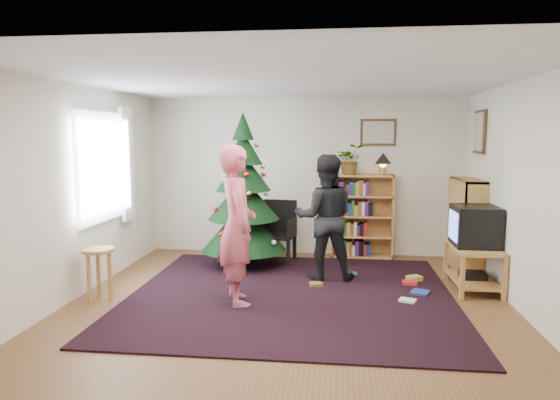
# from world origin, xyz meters

# --- Properties ---
(floor) EXTENTS (5.00, 5.00, 0.00)m
(floor) POSITION_xyz_m (0.00, 0.00, 0.00)
(floor) COLOR brown
(floor) RESTS_ON ground
(ceiling) EXTENTS (5.00, 5.00, 0.00)m
(ceiling) POSITION_xyz_m (0.00, 0.00, 2.50)
(ceiling) COLOR white
(ceiling) RESTS_ON wall_back
(wall_back) EXTENTS (5.00, 0.02, 2.50)m
(wall_back) POSITION_xyz_m (0.00, 2.50, 1.25)
(wall_back) COLOR silver
(wall_back) RESTS_ON floor
(wall_front) EXTENTS (5.00, 0.02, 2.50)m
(wall_front) POSITION_xyz_m (0.00, -2.50, 1.25)
(wall_front) COLOR silver
(wall_front) RESTS_ON floor
(wall_left) EXTENTS (0.02, 5.00, 2.50)m
(wall_left) POSITION_xyz_m (-2.50, 0.00, 1.25)
(wall_left) COLOR silver
(wall_left) RESTS_ON floor
(wall_right) EXTENTS (0.02, 5.00, 2.50)m
(wall_right) POSITION_xyz_m (2.50, 0.00, 1.25)
(wall_right) COLOR silver
(wall_right) RESTS_ON floor
(rug) EXTENTS (3.80, 3.60, 0.02)m
(rug) POSITION_xyz_m (0.00, 0.30, 0.01)
(rug) COLOR black
(rug) RESTS_ON floor
(window_pane) EXTENTS (0.04, 1.20, 1.40)m
(window_pane) POSITION_xyz_m (-2.47, 0.60, 1.50)
(window_pane) COLOR silver
(window_pane) RESTS_ON wall_left
(curtain) EXTENTS (0.06, 0.35, 1.60)m
(curtain) POSITION_xyz_m (-2.43, 1.30, 1.50)
(curtain) COLOR white
(curtain) RESTS_ON wall_left
(picture_back) EXTENTS (0.55, 0.03, 0.42)m
(picture_back) POSITION_xyz_m (1.15, 2.48, 1.95)
(picture_back) COLOR #4C3319
(picture_back) RESTS_ON wall_back
(picture_right) EXTENTS (0.03, 0.50, 0.60)m
(picture_right) POSITION_xyz_m (2.48, 1.75, 1.95)
(picture_right) COLOR #4C3319
(picture_right) RESTS_ON wall_right
(christmas_tree) EXTENTS (1.23, 1.23, 2.24)m
(christmas_tree) POSITION_xyz_m (-0.82, 1.59, 0.93)
(christmas_tree) COLOR #3F2816
(christmas_tree) RESTS_ON rug
(bookshelf_back) EXTENTS (0.95, 0.30, 1.30)m
(bookshelf_back) POSITION_xyz_m (0.92, 2.34, 0.66)
(bookshelf_back) COLOR #BD9043
(bookshelf_back) RESTS_ON floor
(bookshelf_right) EXTENTS (0.30, 0.95, 1.30)m
(bookshelf_right) POSITION_xyz_m (2.34, 1.70, 0.66)
(bookshelf_right) COLOR #BD9043
(bookshelf_right) RESTS_ON floor
(tv_stand) EXTENTS (0.53, 0.95, 0.55)m
(tv_stand) POSITION_xyz_m (2.22, 0.80, 0.33)
(tv_stand) COLOR #BD9043
(tv_stand) RESTS_ON floor
(crt_tv) EXTENTS (0.52, 0.57, 0.49)m
(crt_tv) POSITION_xyz_m (2.22, 0.80, 0.80)
(crt_tv) COLOR black
(crt_tv) RESTS_ON tv_stand
(armchair) EXTENTS (0.56, 0.57, 0.93)m
(armchair) POSITION_xyz_m (-0.36, 1.92, 0.50)
(armchair) COLOR black
(armchair) RESTS_ON rug
(stool) EXTENTS (0.37, 0.37, 0.61)m
(stool) POSITION_xyz_m (-2.20, -0.12, 0.47)
(stool) COLOR #BD9043
(stool) RESTS_ON floor
(person_standing) EXTENTS (0.66, 0.77, 1.80)m
(person_standing) POSITION_xyz_m (-0.58, -0.05, 0.90)
(person_standing) COLOR #CB5161
(person_standing) RESTS_ON rug
(person_by_chair) EXTENTS (0.85, 0.68, 1.66)m
(person_by_chair) POSITION_xyz_m (0.38, 1.03, 0.83)
(person_by_chair) COLOR black
(person_by_chair) RESTS_ON rug
(potted_plant) EXTENTS (0.48, 0.43, 0.47)m
(potted_plant) POSITION_xyz_m (0.72, 2.34, 1.54)
(potted_plant) COLOR gray
(potted_plant) RESTS_ON bookshelf_back
(table_lamp) EXTENTS (0.25, 0.25, 0.34)m
(table_lamp) POSITION_xyz_m (1.22, 2.34, 1.53)
(table_lamp) COLOR #A57F33
(table_lamp) RESTS_ON bookshelf_back
(floor_clutter) EXTENTS (1.46, 1.25, 0.08)m
(floor_clutter) POSITION_xyz_m (1.15, 0.73, 0.04)
(floor_clutter) COLOR #A51E19
(floor_clutter) RESTS_ON rug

